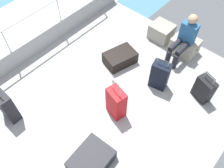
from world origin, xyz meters
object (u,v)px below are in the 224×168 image
Objects in this scene: cargo_crate_0 at (161,32)px; suitcase_1 at (7,106)px; suitcase_2 at (204,89)px; suitcase_5 at (120,58)px; cargo_crate_1 at (185,46)px; passenger_seated at (184,38)px; suitcase_3 at (160,75)px; suitcase_4 at (116,103)px; suitcase_0 at (91,160)px.

suitcase_1 is (-0.88, -3.71, 0.15)m from cargo_crate_0.
suitcase_5 is (-1.84, -0.36, -0.13)m from suitcase_2.
cargo_crate_0 is at bearing 175.80° from cargo_crate_1.
suitcase_5 is at bearing -130.79° from passenger_seated.
passenger_seated reaches higher than suitcase_3.
suitcase_1 reaches higher than cargo_crate_1.
suitcase_3 reaches higher than cargo_crate_1.
suitcase_3 is (-0.82, -0.33, 0.06)m from suitcase_2.
suitcase_2 is at bearing -36.29° from passenger_seated.
suitcase_3 is at bearing 77.89° from suitcase_4.
suitcase_2 is 1.76m from suitcase_4.
suitcase_1 is at bearing -136.12° from suitcase_4.
suitcase_3 is (1.67, 2.45, -0.02)m from suitcase_1.
cargo_crate_0 reaches higher than cargo_crate_1.
cargo_crate_0 is 0.70× the size of suitcase_3.
passenger_seated is at bearing -18.80° from cargo_crate_0.
cargo_crate_0 is at bearing 122.26° from suitcase_3.
suitcase_0 is at bearing -86.94° from suitcase_3.
suitcase_0 is 1.04× the size of suitcase_2.
suitcase_1 is at bearing -103.32° from cargo_crate_0.
suitcase_4 reaches higher than suitcase_2.
suitcase_3 is at bearing -84.61° from cargo_crate_1.
suitcase_1 is 2.00m from suitcase_4.
suitcase_0 is at bearing -74.89° from cargo_crate_0.
cargo_crate_0 is 0.51× the size of passenger_seated.
suitcase_4 is 1.32m from suitcase_5.
cargo_crate_1 is 1.22m from suitcase_3.
suitcase_0 is 2.53m from suitcase_2.
suitcase_1 is (-1.55, -3.66, 0.16)m from cargo_crate_1.
suitcase_2 is 1.88m from suitcase_5.
suitcase_5 is at bearing -126.34° from cargo_crate_1.
cargo_crate_0 is at bearing 76.68° from suitcase_1.
passenger_seated is (0.00, -0.18, 0.37)m from cargo_crate_1.
cargo_crate_0 is at bearing 105.11° from suitcase_0.
cargo_crate_0 is 0.70× the size of suitcase_5.
passenger_seated reaches higher than suitcase_4.
suitcase_2 is at bearing 48.22° from suitcase_1.
suitcase_1 reaches higher than suitcase_2.
passenger_seated is 1.20m from suitcase_2.
suitcase_4 is at bearing -52.99° from suitcase_5.
suitcase_5 is (-1.13, 2.07, 0.01)m from suitcase_0.
suitcase_4 is 1.15× the size of suitcase_5.
suitcase_0 is 0.93× the size of suitcase_1.
suitcase_3 is at bearing -57.74° from cargo_crate_0.
cargo_crate_1 is at bearing 87.08° from suitcase_4.
cargo_crate_1 reaches higher than suitcase_5.
suitcase_3 is (0.79, -1.25, 0.14)m from cargo_crate_0.
passenger_seated is at bearing 96.33° from suitcase_3.
suitcase_4 reaches higher than cargo_crate_0.
suitcase_2 is (0.94, -0.69, -0.29)m from passenger_seated.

